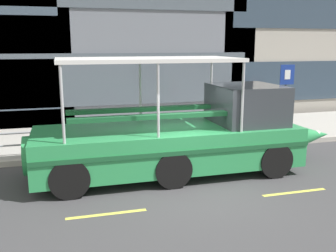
{
  "coord_description": "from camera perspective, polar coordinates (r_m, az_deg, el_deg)",
  "views": [
    {
      "loc": [
        -3.22,
        -9.21,
        3.72
      ],
      "look_at": [
        -0.17,
        1.7,
        1.3
      ],
      "focal_mm": 40.94,
      "sensor_mm": 36.0,
      "label": 1
    }
  ],
  "objects": [
    {
      "name": "parking_sign",
      "position": [
        15.63,
        17.17,
        5.45
      ],
      "size": [
        0.6,
        0.12,
        2.78
      ],
      "color": "#4C4F54",
      "rests_on": "sidewalk"
    },
    {
      "name": "duck_tour_boat",
      "position": [
        11.24,
        2.72,
        -1.53
      ],
      "size": [
        9.42,
        2.63,
        3.36
      ],
      "color": "#2D9351",
      "rests_on": "ground_plane"
    },
    {
      "name": "ground_plane",
      "position": [
        10.45,
        3.44,
        -8.83
      ],
      "size": [
        120.0,
        120.0,
        0.0
      ],
      "primitive_type": "plane",
      "color": "#3D3D3F"
    },
    {
      "name": "pedestrian_near_bow",
      "position": [
        15.62,
        8.16,
        2.26
      ],
      "size": [
        0.36,
        0.3,
        1.52
      ],
      "color": "#47423D",
      "rests_on": "sidewalk"
    },
    {
      "name": "curb_edge",
      "position": [
        13.25,
        -0.95,
        -3.85
      ],
      "size": [
        32.0,
        0.18,
        0.18
      ],
      "primitive_type": "cube",
      "color": "#B2ADA3",
      "rests_on": "ground_plane"
    },
    {
      "name": "lane_centreline",
      "position": [
        9.42,
        5.83,
        -11.26
      ],
      "size": [
        25.8,
        0.12,
        0.01
      ],
      "color": "#DBD64C",
      "rests_on": "ground_plane"
    },
    {
      "name": "sidewalk",
      "position": [
        15.59,
        -3.27,
        -1.42
      ],
      "size": [
        32.0,
        4.8,
        0.18
      ],
      "primitive_type": "cube",
      "color": "#A8A59E",
      "rests_on": "ground_plane"
    },
    {
      "name": "curb_guardrail",
      "position": [
        13.36,
        -2.21,
        -0.88
      ],
      "size": [
        10.36,
        0.09,
        0.83
      ],
      "color": "gray",
      "rests_on": "sidewalk"
    }
  ]
}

